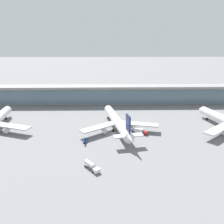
{
  "coord_description": "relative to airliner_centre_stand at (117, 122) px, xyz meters",
  "views": [
    {
      "loc": [
        -2.78,
        -118.7,
        50.19
      ],
      "look_at": [
        0.0,
        17.4,
        7.29
      ],
      "focal_mm": 36.85,
      "sensor_mm": 36.0,
      "label": 1
    }
  ],
  "objects": [
    {
      "name": "airliner_centre_stand",
      "position": [
        0.0,
        0.0,
        0.0
      ],
      "size": [
        44.92,
        59.2,
        15.86
      ],
      "color": "white",
      "rests_on": "ground"
    },
    {
      "name": "service_truck_under_wing_red",
      "position": [
        12.5,
        -5.89,
        -3.3
      ],
      "size": [
        7.53,
        5.43,
        3.1
      ],
      "color": "#B21E1E",
      "rests_on": "ground"
    },
    {
      "name": "ground_plane",
      "position": [
        -2.91,
        -5.53,
        -4.99
      ],
      "size": [
        1200.0,
        1200.0,
        0.0
      ],
      "primitive_type": "plane",
      "color": "slate"
    },
    {
      "name": "service_truck_near_nose_blue",
      "position": [
        -17.24,
        -15.86,
        -4.19
      ],
      "size": [
        2.01,
        6.83,
        2.7
      ],
      "color": "#234C9E",
      "rests_on": "ground"
    },
    {
      "name": "service_truck_by_tail_white",
      "position": [
        -12.4,
        -42.15,
        -3.29
      ],
      "size": [
        7.13,
        8.12,
        2.95
      ],
      "color": "silver",
      "rests_on": "ground"
    },
    {
      "name": "terminal_building",
      "position": [
        -2.91,
        57.94,
        2.87
      ],
      "size": [
        253.82,
        12.8,
        15.2
      ],
      "color": "beige",
      "rests_on": "ground"
    }
  ]
}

